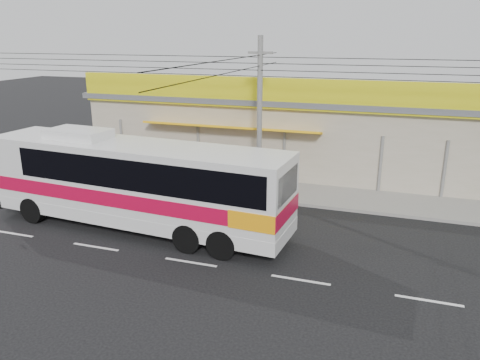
# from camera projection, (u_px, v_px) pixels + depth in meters

# --- Properties ---
(ground) EXTENTS (120.00, 120.00, 0.00)m
(ground) POSITION_uv_depth(u_px,v_px,m) (216.00, 235.00, 19.06)
(ground) COLOR black
(ground) RESTS_ON ground
(sidewalk) EXTENTS (30.00, 3.20, 0.15)m
(sidewalk) POSITION_uv_depth(u_px,v_px,m) (258.00, 189.00, 24.47)
(sidewalk) COLOR gray
(sidewalk) RESTS_ON ground
(lane_markings) EXTENTS (50.00, 0.12, 0.01)m
(lane_markings) POSITION_uv_depth(u_px,v_px,m) (191.00, 262.00, 16.80)
(lane_markings) COLOR silver
(lane_markings) RESTS_ON ground
(storefront_building) EXTENTS (22.60, 9.20, 5.70)m
(storefront_building) POSITION_uv_depth(u_px,v_px,m) (283.00, 128.00, 28.82)
(storefront_building) COLOR #A49C84
(storefront_building) RESTS_ON ground
(coach_bus) EXTENTS (13.25, 3.73, 4.03)m
(coach_bus) POSITION_uv_depth(u_px,v_px,m) (140.00, 180.00, 19.08)
(coach_bus) COLOR silver
(coach_bus) RESTS_ON ground
(motorbike_red) EXTENTS (1.70, 0.69, 0.87)m
(motorbike_red) POSITION_uv_depth(u_px,v_px,m) (115.00, 168.00, 26.44)
(motorbike_red) COLOR maroon
(motorbike_red) RESTS_ON sidewalk
(motorbike_dark) EXTENTS (1.76, 0.85, 1.02)m
(motorbike_dark) POSITION_uv_depth(u_px,v_px,m) (80.00, 165.00, 26.74)
(motorbike_dark) COLOR black
(motorbike_dark) RESTS_ON sidewalk
(utility_pole) EXTENTS (34.00, 14.00, 7.80)m
(utility_pole) POSITION_uv_depth(u_px,v_px,m) (260.00, 66.00, 21.72)
(utility_pole) COLOR slate
(utility_pole) RESTS_ON ground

